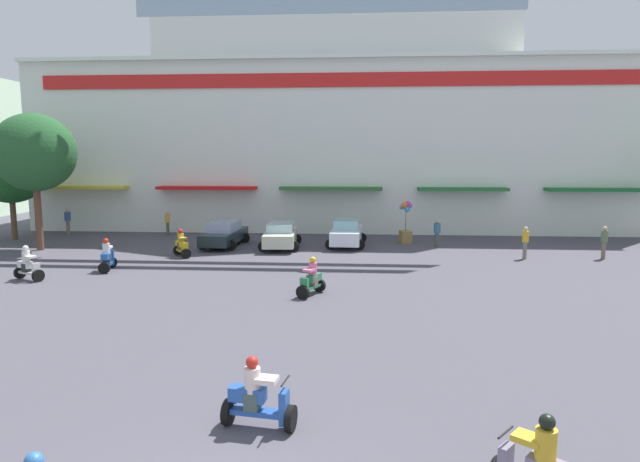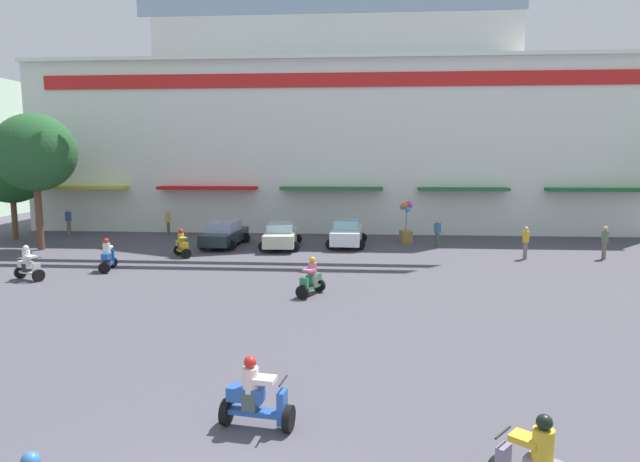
{
  "view_description": "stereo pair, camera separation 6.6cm",
  "coord_description": "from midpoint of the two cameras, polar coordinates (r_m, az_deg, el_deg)",
  "views": [
    {
      "loc": [
        2.0,
        -6.9,
        5.35
      ],
      "look_at": [
        0.17,
        17.57,
        1.93
      ],
      "focal_mm": 31.19,
      "sensor_mm": 36.0,
      "label": 1
    },
    {
      "loc": [
        2.07,
        -6.89,
        5.35
      ],
      "look_at": [
        0.17,
        17.57,
        1.93
      ],
      "focal_mm": 31.19,
      "sensor_mm": 36.0,
      "label": 2
    }
  ],
  "objects": [
    {
      "name": "scooter_rider_3",
      "position": [
        21.18,
        -0.81,
        -5.03
      ],
      "size": [
        1.06,
        1.5,
        1.48
      ],
      "color": "black",
      "rests_on": "ground"
    },
    {
      "name": "scooter_rider_1",
      "position": [
        26.78,
        -27.68,
        -3.19
      ],
      "size": [
        1.5,
        1.08,
        1.5
      ],
      "color": "black",
      "rests_on": "ground"
    },
    {
      "name": "pedestrian_0",
      "position": [
        30.22,
        20.42,
        -0.92
      ],
      "size": [
        0.41,
        0.41,
        1.67
      ],
      "color": "slate",
      "rests_on": "ground"
    },
    {
      "name": "pedestrian_1",
      "position": [
        40.77,
        -24.36,
        1.05
      ],
      "size": [
        0.48,
        0.48,
        1.71
      ],
      "color": "#766655",
      "rests_on": "ground"
    },
    {
      "name": "ground_plane",
      "position": [
        20.7,
        -1.37,
        -7.05
      ],
      "size": [
        128.0,
        128.0,
        0.0
      ],
      "primitive_type": "plane",
      "color": "#494650"
    },
    {
      "name": "scooter_rider_6",
      "position": [
        11.42,
        -6.45,
        -16.7
      ],
      "size": [
        1.49,
        0.73,
        1.46
      ],
      "color": "black",
      "rests_on": "ground"
    },
    {
      "name": "scooter_rider_0",
      "position": [
        29.89,
        -13.93,
        -1.44
      ],
      "size": [
        1.23,
        1.37,
        1.46
      ],
      "color": "black",
      "rests_on": "ground"
    },
    {
      "name": "pedestrian_3",
      "position": [
        32.76,
        12.02,
        -0.07
      ],
      "size": [
        0.55,
        0.55,
        1.59
      ],
      "color": "#475341",
      "rests_on": "ground"
    },
    {
      "name": "parked_car_1",
      "position": [
        31.8,
        -3.97,
        -0.43
      ],
      "size": [
        2.46,
        4.37,
        1.44
      ],
      "color": "beige",
      "rests_on": "ground"
    },
    {
      "name": "parked_car_2",
      "position": [
        32.39,
        2.85,
        -0.18
      ],
      "size": [
        2.36,
        4.25,
        1.57
      ],
      "color": "white",
      "rests_on": "ground"
    },
    {
      "name": "scooter_rider_2",
      "position": [
        27.36,
        -20.9,
        -2.5
      ],
      "size": [
        0.78,
        1.5,
        1.54
      ],
      "color": "black",
      "rests_on": "ground"
    },
    {
      "name": "plaza_tree_0",
      "position": [
        39.68,
        -29.13,
        5.91
      ],
      "size": [
        4.78,
        4.39,
        7.0
      ],
      "color": "brown",
      "rests_on": "ground"
    },
    {
      "name": "plaza_tree_2",
      "position": [
        34.53,
        -27.18,
        7.15
      ],
      "size": [
        4.5,
        4.13,
        7.56
      ],
      "color": "brown",
      "rests_on": "ground"
    },
    {
      "name": "pedestrian_4",
      "position": [
        38.05,
        -15.27,
        0.98
      ],
      "size": [
        0.46,
        0.46,
        1.63
      ],
      "color": "#465336",
      "rests_on": "ground"
    },
    {
      "name": "parked_car_0",
      "position": [
        32.74,
        -9.71,
        -0.27
      ],
      "size": [
        2.45,
        4.57,
        1.48
      ],
      "color": "#1C2A2F",
      "rests_on": "ground"
    },
    {
      "name": "pedestrian_2",
      "position": [
        31.82,
        27.24,
        -0.85
      ],
      "size": [
        0.37,
        0.37,
        1.7
      ],
      "color": "#746250",
      "rests_on": "ground"
    },
    {
      "name": "balloon_vendor_cart",
      "position": [
        33.78,
        8.87,
        0.66
      ],
      "size": [
        0.79,
        1.0,
        2.54
      ],
      "color": "olive",
      "rests_on": "ground"
    },
    {
      "name": "colonial_building",
      "position": [
        43.18,
        1.75,
        13.71
      ],
      "size": [
        42.22,
        16.53,
        22.84
      ],
      "color": "white",
      "rests_on": "ground"
    }
  ]
}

